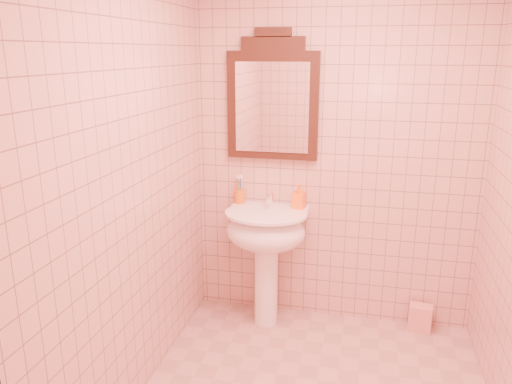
% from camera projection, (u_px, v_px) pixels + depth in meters
% --- Properties ---
extents(back_wall, '(2.00, 0.02, 2.50)m').
position_uv_depth(back_wall, '(335.00, 154.00, 3.50)').
color(back_wall, '#D19F92').
rests_on(back_wall, floor).
extents(pedestal_sink, '(0.58, 0.58, 0.86)m').
position_uv_depth(pedestal_sink, '(266.00, 239.00, 3.54)').
color(pedestal_sink, white).
rests_on(pedestal_sink, floor).
extents(faucet, '(0.04, 0.16, 0.11)m').
position_uv_depth(faucet, '(270.00, 199.00, 3.60)').
color(faucet, white).
rests_on(faucet, pedestal_sink).
extents(mirror, '(0.64, 0.06, 0.90)m').
position_uv_depth(mirror, '(273.00, 100.00, 3.47)').
color(mirror, black).
rests_on(mirror, back_wall).
extents(toothbrush_cup, '(0.08, 0.08, 0.19)m').
position_uv_depth(toothbrush_cup, '(239.00, 196.00, 3.69)').
color(toothbrush_cup, orange).
rests_on(toothbrush_cup, pedestal_sink).
extents(soap_dispenser, '(0.10, 0.10, 0.18)m').
position_uv_depth(soap_dispenser, '(299.00, 196.00, 3.54)').
color(soap_dispenser, orange).
rests_on(soap_dispenser, pedestal_sink).
extents(towel, '(0.17, 0.13, 0.19)m').
position_uv_depth(towel, '(420.00, 318.00, 3.59)').
color(towel, pink).
rests_on(towel, floor).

